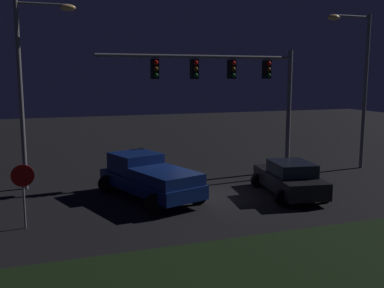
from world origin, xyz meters
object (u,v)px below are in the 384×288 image
Objects in this scene: street_lamp_right at (358,73)px; traffic_signal_gantry at (232,79)px; pickup_truck at (148,175)px; street_lamp_left at (32,73)px; car_sedan at (290,179)px; stop_sign at (23,184)px.

traffic_signal_gantry is at bearing 175.38° from street_lamp_right.
pickup_truck is 0.68× the size of street_lamp_left.
pickup_truck reaches higher than car_sedan.
pickup_truck is 2.58× the size of stop_sign.
traffic_signal_gantry is 11.71m from stop_sign.
traffic_signal_gantry is (5.10, 2.64, 4.03)m from pickup_truck.
pickup_truck is at bearing 83.38° from car_sedan.
stop_sign reaches higher than car_sedan.
stop_sign is at bearing 102.82° from car_sedan.
street_lamp_right is at bearing -50.96° from car_sedan.
stop_sign is at bearing -153.37° from traffic_signal_gantry.
pickup_truck is 7.05m from street_lamp_left.
stop_sign reaches higher than pickup_truck.
street_lamp_right is 3.79× the size of stop_sign.
street_lamp_left is at bearing 73.24° from car_sedan.
car_sedan is 10.89m from stop_sign.
stop_sign is at bearing -94.55° from street_lamp_left.
traffic_signal_gantry is at bearing 26.63° from stop_sign.
pickup_truck is at bearing -152.62° from traffic_signal_gantry.
pickup_truck is 1.24× the size of car_sedan.
street_lamp_right reaches higher than stop_sign.
street_lamp_right is (7.28, -0.59, 0.28)m from traffic_signal_gantry.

